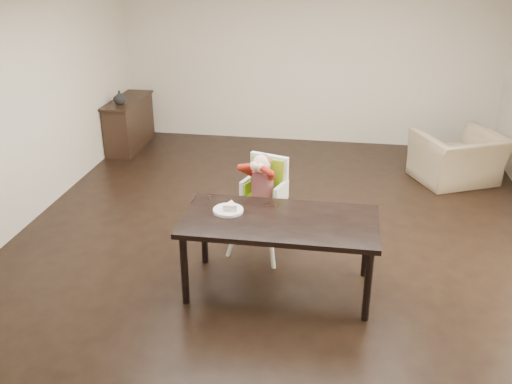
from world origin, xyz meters
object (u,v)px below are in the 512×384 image
high_chair (263,183)px  armchair (459,150)px  dining_table (280,227)px  sideboard (129,123)px

high_chair → armchair: (2.36, 2.32, -0.32)m
dining_table → armchair: bearing=55.4°
dining_table → armchair: armchair is taller
sideboard → high_chair: bearing=-48.7°
dining_table → high_chair: bearing=109.9°
armchair → sideboard: armchair is taller
high_chair → sideboard: (-2.62, 2.99, -0.39)m
high_chair → sideboard: 3.99m
high_chair → sideboard: bearing=149.5°
sideboard → dining_table: bearing=-52.1°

